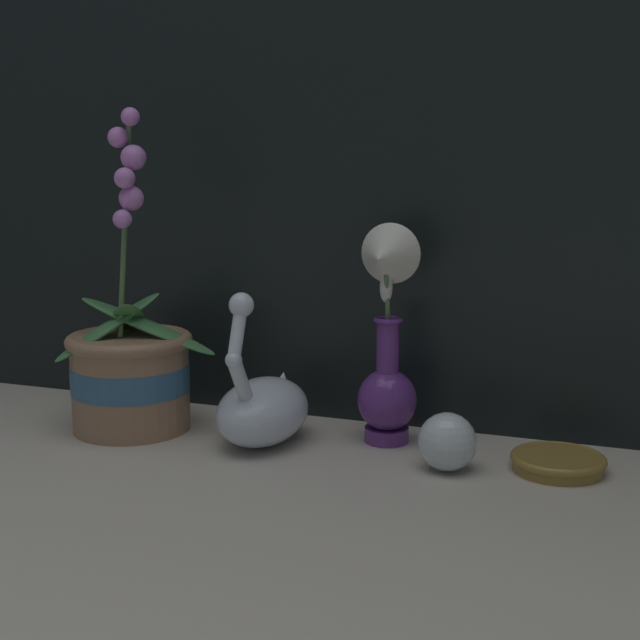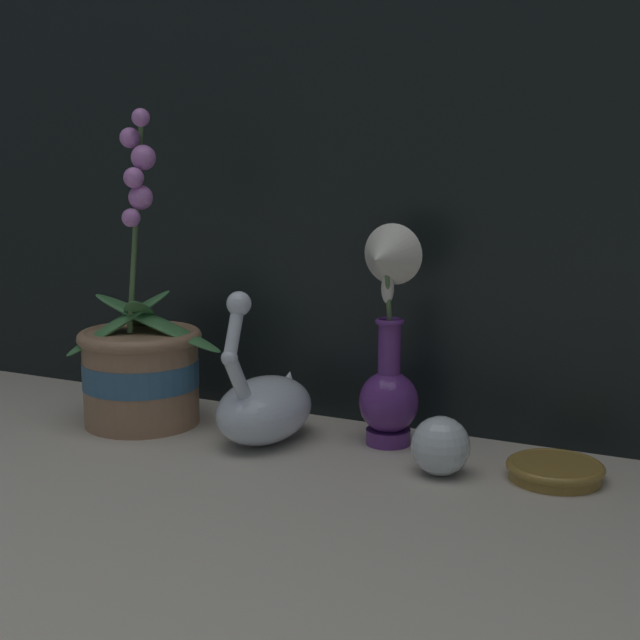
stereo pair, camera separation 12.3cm
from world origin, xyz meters
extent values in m
plane|color=#BCB2A3|center=(0.00, 0.00, 0.00)|extent=(2.80, 2.80, 0.00)
cube|color=black|center=(0.00, 0.29, 0.60)|extent=(2.80, 0.03, 1.20)
cylinder|color=#9E7556|center=(-0.29, 0.12, 0.07)|extent=(0.18, 0.18, 0.14)
cylinder|color=#386689|center=(-0.29, 0.12, 0.08)|extent=(0.18, 0.18, 0.04)
torus|color=#9E7556|center=(-0.29, 0.12, 0.14)|extent=(0.19, 0.19, 0.02)
cylinder|color=#4C6B3D|center=(-0.29, 0.12, 0.30)|extent=(0.01, 0.06, 0.31)
ellipsoid|color=#427F47|center=(-0.26, 0.12, 0.16)|extent=(0.22, 0.08, 0.09)
ellipsoid|color=#427F47|center=(-0.31, 0.14, 0.16)|extent=(0.13, 0.17, 0.09)
ellipsoid|color=#427F47|center=(-0.31, 0.10, 0.16)|extent=(0.15, 0.15, 0.10)
sphere|color=#C67AD1|center=(-0.28, 0.12, 0.46)|extent=(0.03, 0.03, 0.03)
sphere|color=#C67AD1|center=(-0.30, 0.12, 0.43)|extent=(0.03, 0.03, 0.03)
sphere|color=#C67AD1|center=(-0.27, 0.11, 0.40)|extent=(0.04, 0.04, 0.04)
sphere|color=#C67AD1|center=(-0.27, 0.09, 0.38)|extent=(0.03, 0.03, 0.03)
sphere|color=#C67AD1|center=(-0.27, 0.11, 0.35)|extent=(0.04, 0.04, 0.04)
sphere|color=#C67AD1|center=(-0.28, 0.09, 0.32)|extent=(0.03, 0.03, 0.03)
ellipsoid|color=silver|center=(-0.08, 0.12, 0.05)|extent=(0.12, 0.18, 0.09)
cone|color=silver|center=(-0.08, 0.19, 0.06)|extent=(0.06, 0.08, 0.08)
cylinder|color=silver|center=(-0.08, 0.05, 0.11)|extent=(0.02, 0.06, 0.08)
sphere|color=silver|center=(-0.08, 0.03, 0.14)|extent=(0.02, 0.02, 0.02)
cylinder|color=silver|center=(-0.08, 0.04, 0.18)|extent=(0.02, 0.04, 0.08)
sphere|color=silver|center=(-0.08, 0.06, 0.21)|extent=(0.03, 0.03, 0.03)
cylinder|color=#602D7F|center=(0.09, 0.19, 0.01)|extent=(0.06, 0.06, 0.02)
ellipsoid|color=#602D7F|center=(0.09, 0.19, 0.06)|extent=(0.09, 0.09, 0.09)
cylinder|color=#602D7F|center=(0.09, 0.19, 0.14)|extent=(0.03, 0.03, 0.08)
torus|color=#602D7F|center=(0.09, 0.19, 0.18)|extent=(0.04, 0.04, 0.01)
cylinder|color=#567A47|center=(0.09, 0.18, 0.22)|extent=(0.01, 0.02, 0.07)
cone|color=white|center=(0.09, 0.17, 0.27)|extent=(0.09, 0.07, 0.09)
ellipsoid|color=white|center=(0.08, 0.18, 0.23)|extent=(0.02, 0.02, 0.04)
sphere|color=silver|center=(0.19, 0.10, 0.04)|extent=(0.08, 0.08, 0.08)
cylinder|color=olive|center=(0.33, 0.15, 0.01)|extent=(0.12, 0.12, 0.02)
torus|color=olive|center=(0.33, 0.15, 0.02)|extent=(0.12, 0.12, 0.01)
camera|label=1|loc=(0.42, -1.00, 0.41)|focal=50.00mm
camera|label=2|loc=(0.53, -0.96, 0.41)|focal=50.00mm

